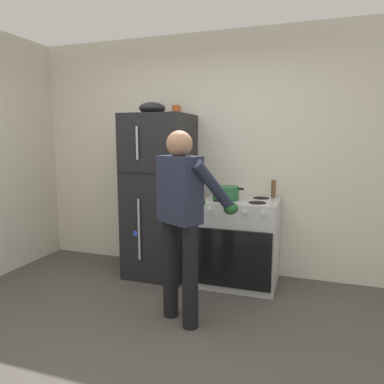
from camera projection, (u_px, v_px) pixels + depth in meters
The scene contains 9 objects.
ground at pixel (134, 359), 2.50m from camera, with size 8.00×8.00×0.00m, color #4C4742.
kitchen_wall_back at pixel (210, 155), 4.12m from camera, with size 6.00×0.10×2.70m, color silver.
refrigerator at pixel (160, 196), 3.98m from camera, with size 0.68×0.72×1.80m.
stove_range at pixel (241, 242), 3.75m from camera, with size 0.76×0.67×0.91m.
person_cook at pixel (183, 210), 2.90m from camera, with size 0.66×0.71×1.60m.
red_pot at pixel (226, 193), 3.68m from camera, with size 0.37×0.27×0.13m.
coffee_mug at pixel (176, 110), 3.83m from camera, with size 0.11×0.08×0.10m.
pepper_mill at pixel (273, 189), 3.77m from camera, with size 0.05×0.05×0.18m, color brown.
mixing_bowl at pixel (152, 108), 3.86m from camera, with size 0.29×0.29×0.13m, color black.
Camera 1 is at (1.12, -2.04, 1.54)m, focal length 33.22 mm.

